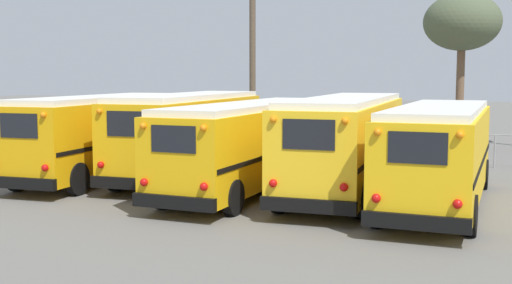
{
  "coord_description": "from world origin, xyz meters",
  "views": [
    {
      "loc": [
        7.99,
        -20.71,
        3.9
      ],
      "look_at": [
        0.0,
        -0.11,
        1.59
      ],
      "focal_mm": 45.0,
      "sensor_mm": 36.0,
      "label": 1
    }
  ],
  "objects_px": {
    "school_bus_2": "(252,142)",
    "utility_pole": "(252,58)",
    "bare_tree_1": "(462,23)",
    "school_bus_0": "(101,133)",
    "school_bus_1": "(190,132)",
    "school_bus_3": "(347,140)",
    "school_bus_4": "(439,151)"
  },
  "relations": [
    {
      "from": "school_bus_3",
      "to": "utility_pole",
      "type": "bearing_deg",
      "value": 124.31
    },
    {
      "from": "bare_tree_1",
      "to": "utility_pole",
      "type": "bearing_deg",
      "value": -166.9
    },
    {
      "from": "school_bus_0",
      "to": "school_bus_4",
      "type": "relative_size",
      "value": 0.98
    },
    {
      "from": "school_bus_4",
      "to": "utility_pole",
      "type": "xyz_separation_m",
      "value": [
        -11.12,
        13.04,
        3.19
      ]
    },
    {
      "from": "school_bus_0",
      "to": "school_bus_3",
      "type": "distance_m",
      "value": 9.37
    },
    {
      "from": "school_bus_3",
      "to": "school_bus_2",
      "type": "bearing_deg",
      "value": -167.59
    },
    {
      "from": "school_bus_3",
      "to": "school_bus_4",
      "type": "relative_size",
      "value": 1.11
    },
    {
      "from": "school_bus_2",
      "to": "school_bus_1",
      "type": "bearing_deg",
      "value": 155.0
    },
    {
      "from": "school_bus_3",
      "to": "school_bus_4",
      "type": "xyz_separation_m",
      "value": [
        3.12,
        -1.32,
        -0.1
      ]
    },
    {
      "from": "school_bus_0",
      "to": "utility_pole",
      "type": "relative_size",
      "value": 1.02
    },
    {
      "from": "school_bus_1",
      "to": "school_bus_3",
      "type": "relative_size",
      "value": 0.91
    },
    {
      "from": "school_bus_3",
      "to": "utility_pole",
      "type": "distance_m",
      "value": 14.52
    },
    {
      "from": "school_bus_2",
      "to": "school_bus_3",
      "type": "xyz_separation_m",
      "value": [
        3.12,
        0.69,
        0.11
      ]
    },
    {
      "from": "school_bus_2",
      "to": "bare_tree_1",
      "type": "xyz_separation_m",
      "value": [
        5.8,
        14.89,
        4.93
      ]
    },
    {
      "from": "school_bus_0",
      "to": "school_bus_3",
      "type": "xyz_separation_m",
      "value": [
        9.36,
        0.54,
        0.03
      ]
    },
    {
      "from": "school_bus_1",
      "to": "school_bus_4",
      "type": "relative_size",
      "value": 1.01
    },
    {
      "from": "school_bus_3",
      "to": "utility_pole",
      "type": "height_order",
      "value": "utility_pole"
    },
    {
      "from": "school_bus_3",
      "to": "school_bus_4",
      "type": "distance_m",
      "value": 3.39
    },
    {
      "from": "school_bus_0",
      "to": "school_bus_2",
      "type": "height_order",
      "value": "school_bus_0"
    },
    {
      "from": "utility_pole",
      "to": "bare_tree_1",
      "type": "bearing_deg",
      "value": 13.1
    },
    {
      "from": "school_bus_0",
      "to": "school_bus_3",
      "type": "bearing_deg",
      "value": 3.27
    },
    {
      "from": "school_bus_0",
      "to": "school_bus_4",
      "type": "bearing_deg",
      "value": -3.58
    },
    {
      "from": "school_bus_4",
      "to": "bare_tree_1",
      "type": "distance_m",
      "value": 16.29
    },
    {
      "from": "school_bus_4",
      "to": "utility_pole",
      "type": "bearing_deg",
      "value": 130.46
    },
    {
      "from": "school_bus_2",
      "to": "school_bus_3",
      "type": "height_order",
      "value": "school_bus_3"
    },
    {
      "from": "school_bus_0",
      "to": "school_bus_1",
      "type": "height_order",
      "value": "school_bus_1"
    },
    {
      "from": "school_bus_2",
      "to": "school_bus_3",
      "type": "distance_m",
      "value": 3.2
    },
    {
      "from": "school_bus_1",
      "to": "bare_tree_1",
      "type": "xyz_separation_m",
      "value": [
        8.92,
        13.44,
        4.81
      ]
    },
    {
      "from": "school_bus_2",
      "to": "utility_pole",
      "type": "xyz_separation_m",
      "value": [
        -4.88,
        12.41,
        3.21
      ]
    },
    {
      "from": "school_bus_1",
      "to": "school_bus_4",
      "type": "height_order",
      "value": "school_bus_1"
    },
    {
      "from": "school_bus_2",
      "to": "school_bus_4",
      "type": "height_order",
      "value": "school_bus_4"
    },
    {
      "from": "utility_pole",
      "to": "school_bus_2",
      "type": "bearing_deg",
      "value": -68.54
    }
  ]
}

